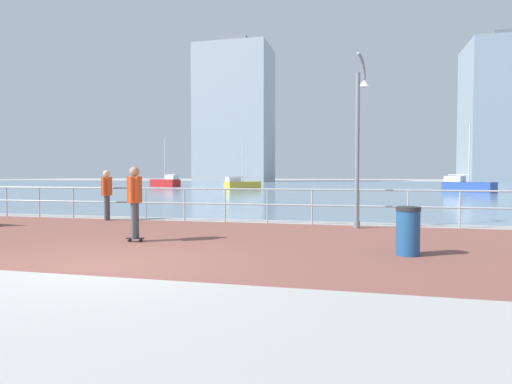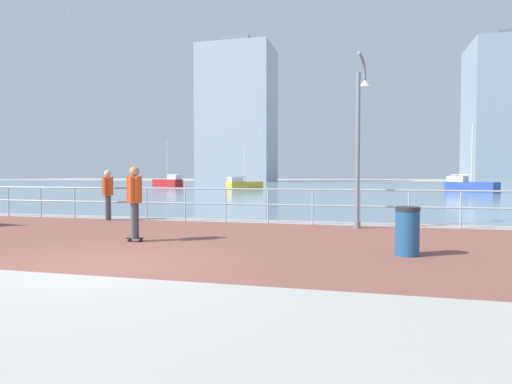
% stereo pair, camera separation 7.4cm
% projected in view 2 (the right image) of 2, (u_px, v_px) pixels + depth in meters
% --- Properties ---
extents(ground, '(220.00, 220.00, 0.00)m').
position_uv_depth(ground, '(322.00, 189.00, 46.15)').
color(ground, '#ADAAA5').
extents(brick_paving, '(28.00, 7.56, 0.01)m').
position_uv_depth(brick_paving, '(177.00, 239.00, 10.35)').
color(brick_paving, brown).
rests_on(brick_paving, ground).
extents(harbor_water, '(180.00, 88.00, 0.00)m').
position_uv_depth(harbor_water, '(330.00, 186.00, 57.66)').
color(harbor_water, '#6B899E').
rests_on(harbor_water, ground).
extents(waterfront_railing, '(25.25, 0.06, 1.10)m').
position_uv_depth(waterfront_railing, '(226.00, 199.00, 13.99)').
color(waterfront_railing, '#9EADB7').
rests_on(waterfront_railing, ground).
extents(lamppost, '(0.45, 0.79, 5.01)m').
position_uv_depth(lamppost, '(360.00, 132.00, 12.47)').
color(lamppost, slate).
rests_on(lamppost, ground).
extents(skateboarder, '(0.41, 0.56, 1.72)m').
position_uv_depth(skateboarder, '(135.00, 197.00, 9.91)').
color(skateboarder, black).
rests_on(skateboarder, ground).
extents(bystander, '(0.29, 0.56, 1.69)m').
position_uv_depth(bystander, '(108.00, 191.00, 14.61)').
color(bystander, '#4C4C51').
rests_on(bystander, ground).
extents(trash_bin, '(0.46, 0.46, 0.93)m').
position_uv_depth(trash_bin, '(407.00, 231.00, 8.22)').
color(trash_bin, navy).
rests_on(trash_bin, ground).
extents(sailboat_yellow, '(4.07, 3.71, 5.93)m').
position_uv_depth(sailboat_yellow, '(470.00, 186.00, 37.25)').
color(sailboat_yellow, '#284799').
rests_on(sailboat_yellow, ground).
extents(sailboat_red, '(4.50, 2.96, 6.08)m').
position_uv_depth(sailboat_red, '(168.00, 182.00, 55.07)').
color(sailboat_red, '#B21E1E').
rests_on(sailboat_red, ground).
extents(sailboat_white, '(3.41, 3.63, 5.35)m').
position_uv_depth(sailboat_white, '(244.00, 185.00, 44.40)').
color(sailboat_white, gold).
rests_on(sailboat_white, ground).
extents(tower_brick, '(16.56, 15.46, 32.58)m').
position_uv_depth(tower_brick, '(509.00, 111.00, 95.77)').
color(tower_brick, '#8493A3').
rests_on(tower_brick, ground).
extents(tower_steel, '(16.11, 12.67, 32.05)m').
position_uv_depth(tower_steel, '(238.00, 114.00, 98.22)').
color(tower_steel, '#A3A8B2').
rests_on(tower_steel, ground).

